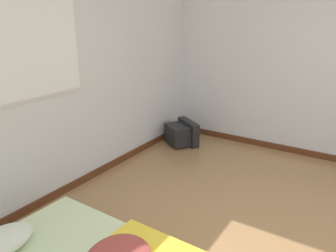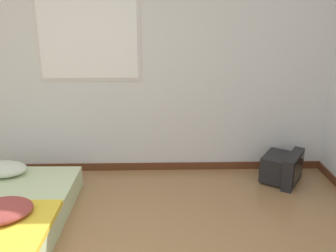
{
  "view_description": "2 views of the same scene",
  "coord_description": "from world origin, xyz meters",
  "views": [
    {
      "loc": [
        -2.21,
        -0.29,
        1.9
      ],
      "look_at": [
        0.53,
        1.47,
        0.79
      ],
      "focal_mm": 35.0,
      "sensor_mm": 36.0,
      "label": 1
    },
    {
      "loc": [
        0.48,
        -1.77,
        1.96
      ],
      "look_at": [
        0.56,
        1.61,
        0.84
      ],
      "focal_mm": 40.0,
      "sensor_mm": 36.0,
      "label": 2
    }
  ],
  "objects": [
    {
      "name": "crt_tv",
      "position": [
        1.89,
        2.09,
        0.17
      ],
      "size": [
        0.57,
        0.59,
        0.36
      ],
      "color": "black",
      "rests_on": "ground_plane"
    },
    {
      "name": "wall_back",
      "position": [
        -0.01,
        2.48,
        1.29
      ],
      "size": [
        7.33,
        0.08,
        2.6
      ],
      "color": "silver",
      "rests_on": "ground_plane"
    }
  ]
}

